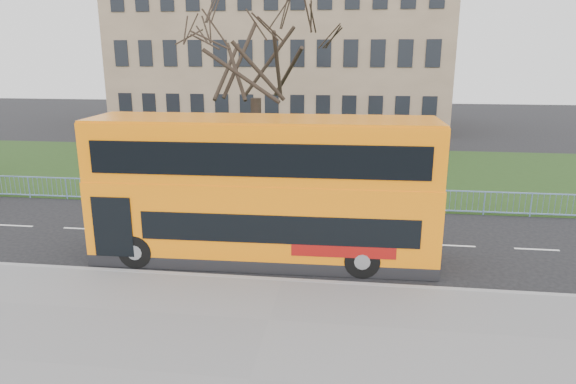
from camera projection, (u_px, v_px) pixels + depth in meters
The scene contains 8 objects.
ground at pixel (289, 264), 17.80m from camera, with size 120.00×120.00×0.00m, color black.
pavement at pixel (249, 381), 11.33m from camera, with size 80.00×10.50×0.12m, color slate.
kerb at pixel (282, 281), 16.30m from camera, with size 80.00×0.20×0.14m, color gray.
grass_verge at pixel (318, 171), 31.47m from camera, with size 80.00×15.40×0.08m, color #1F3714.
guard_railing at pixel (307, 197), 23.97m from camera, with size 40.00×0.12×1.10m, color #7393CC, non-canonical shape.
bare_tree at pixel (256, 80), 26.24m from camera, with size 7.86×7.86×11.23m, color black, non-canonical shape.
civic_building at pixel (284, 53), 50.06m from camera, with size 30.00×15.00×14.00m, color #77614B.
yellow_bus at pixel (263, 186), 17.59m from camera, with size 11.80×3.07×4.92m.
Camera 1 is at (2.11, -16.38, 7.09)m, focal length 32.00 mm.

